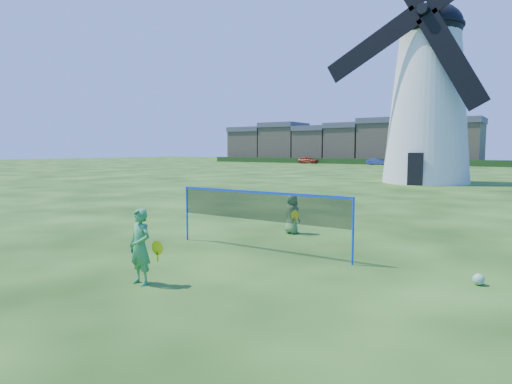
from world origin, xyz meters
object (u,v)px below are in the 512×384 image
Objects in this scene: player_girl at (140,247)px; car_right at (376,162)px; car_left at (308,160)px; badminton_net at (260,207)px; player_boy at (292,214)px; windmill at (428,95)px; play_ball at (479,279)px.

player_girl is 0.44× the size of car_right.
car_left is (-30.25, 67.12, -0.10)m from player_girl.
car_left is at bearing 98.91° from car_right.
player_girl is at bearing -96.19° from badminton_net.
player_girl is 69.97m from car_right.
player_boy is 0.37× the size of car_right.
windmill reaches higher than badminton_net.
car_left reaches higher than player_boy.
windmill is 41.23m from car_right.
player_boy reaches higher than play_ball.
windmill is 28.44m from play_ball.
player_girl is at bearing 113.08° from player_boy.
player_girl is at bearing -159.11° from car_right.
play_ball is 68.19m from car_right.
car_right is at bearing 109.16° from player_girl.
car_right is (-16.18, 37.40, -6.26)m from windmill.
windmill reaches higher than play_ball.
badminton_net is 2.63m from player_boy.
car_left is 12.60m from car_right.
play_ball is at bearing -0.82° from badminton_net.
car_left is 1.13× the size of car_right.
car_left is (-35.72, 63.56, 0.53)m from play_ball.
car_left is (-30.64, 63.49, -0.50)m from badminton_net.
player_girl is at bearing -146.98° from play_ball.
player_girl is 0.39× the size of car_left.
car_left is (-28.77, 36.82, -6.17)m from windmill.
windmill reaches higher than car_right.
player_girl is 73.62m from car_left.
car_right is at bearing 113.39° from windmill.
windmill reaches higher than player_girl.
car_right is (-18.05, 64.07, -0.59)m from badminton_net.
player_boy is 5.57× the size of play_ball.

